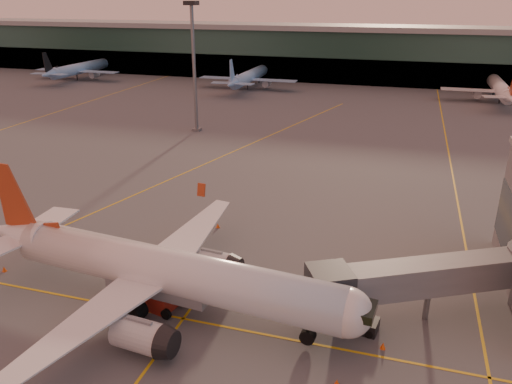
# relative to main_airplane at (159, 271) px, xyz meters

# --- Properties ---
(ground) EXTENTS (600.00, 600.00, 0.00)m
(ground) POSITION_rel_main_airplane_xyz_m (-2.36, -6.04, -3.81)
(ground) COLOR #4C4F54
(ground) RESTS_ON ground
(taxi_markings) EXTENTS (100.12, 173.00, 0.01)m
(taxi_markings) POSITION_rel_main_airplane_xyz_m (-9.68, 38.45, -3.80)
(taxi_markings) COLOR gold
(taxi_markings) RESTS_ON ground
(terminal) EXTENTS (400.00, 20.00, 17.60)m
(terminal) POSITION_rel_main_airplane_xyz_m (-2.36, 135.75, 4.96)
(terminal) COLOR #19382D
(terminal) RESTS_ON ground
(mast_west_near) EXTENTS (2.40, 2.40, 25.60)m
(mast_west_near) POSITION_rel_main_airplane_xyz_m (-22.36, 59.96, 11.06)
(mast_west_near) COLOR slate
(mast_west_near) RESTS_ON ground
(distant_aircraft_row) EXTENTS (225.00, 34.00, 13.00)m
(distant_aircraft_row) POSITION_rel_main_airplane_xyz_m (-56.11, 111.96, -3.81)
(distant_aircraft_row) COLOR #86B0E0
(distant_aircraft_row) RESTS_ON ground
(main_airplane) EXTENTS (38.83, 35.05, 11.71)m
(main_airplane) POSITION_rel_main_airplane_xyz_m (0.00, 0.00, 0.00)
(main_airplane) COLOR white
(main_airplane) RESTS_ON ground
(jet_bridge) EXTENTS (21.13, 13.25, 5.82)m
(jet_bridge) POSITION_rel_main_airplane_xyz_m (24.26, 5.99, 0.20)
(jet_bridge) COLOR slate
(jet_bridge) RESTS_ON ground
(catering_truck) EXTENTS (6.51, 3.82, 4.74)m
(catering_truck) POSITION_rel_main_airplane_xyz_m (-0.64, 0.16, -1.11)
(catering_truck) COLOR #B32619
(catering_truck) RESTS_ON ground
(pushback_tug) EXTENTS (3.69, 2.38, 1.77)m
(pushback_tug) POSITION_rel_main_airplane_xyz_m (17.49, 2.08, -3.09)
(pushback_tug) COLOR black
(pushback_tug) RESTS_ON ground
(cone_nose) EXTENTS (0.45, 0.45, 0.58)m
(cone_nose) POSITION_rel_main_airplane_xyz_m (19.78, 0.03, -3.53)
(cone_nose) COLOR #FF560D
(cone_nose) RESTS_ON ground
(cone_tail) EXTENTS (0.45, 0.45, 0.57)m
(cone_tail) POSITION_rel_main_airplane_xyz_m (-18.50, 0.97, -3.53)
(cone_tail) COLOR #FF560D
(cone_tail) RESTS_ON ground
(cone_wing_left) EXTENTS (0.46, 0.46, 0.59)m
(cone_wing_left) POSITION_rel_main_airplane_xyz_m (-1.13, 17.21, -3.52)
(cone_wing_left) COLOR #FF560D
(cone_wing_left) RESTS_ON ground
(cone_fwd) EXTENTS (0.39, 0.39, 0.50)m
(cone_fwd) POSITION_rel_main_airplane_xyz_m (16.82, -5.11, -3.56)
(cone_fwd) COLOR #FF560D
(cone_fwd) RESTS_ON ground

